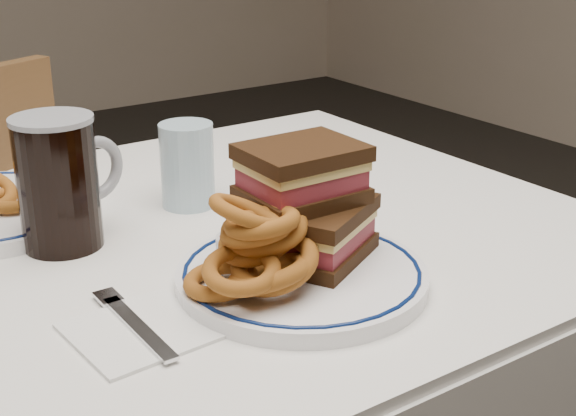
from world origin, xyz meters
TOP-DOWN VIEW (x-y plane):
  - dining_table at (0.00, 0.00)m, footprint 1.27×0.87m
  - main_plate at (0.13, -0.20)m, footprint 0.29×0.29m
  - reuben_sandwich at (0.16, -0.18)m, footprint 0.16×0.15m
  - onion_rings_main at (0.07, -0.21)m, footprint 0.14×0.13m
  - ketchup_ramekin at (0.09, -0.14)m, footprint 0.05×0.05m
  - beer_mug at (-0.05, 0.06)m, footprint 0.15×0.10m
  - water_glass at (0.15, 0.10)m, footprint 0.08×0.08m
  - napkin_fork at (-0.07, -0.19)m, footprint 0.14×0.17m

SIDE VIEW (x-z plane):
  - dining_table at x=0.00m, z-range 0.27..1.02m
  - napkin_fork at x=-0.07m, z-range 0.75..0.76m
  - main_plate at x=0.13m, z-range 0.75..0.77m
  - ketchup_ramekin at x=0.09m, z-range 0.77..0.80m
  - water_glass at x=0.15m, z-range 0.75..0.87m
  - onion_rings_main at x=0.07m, z-range 0.76..0.88m
  - beer_mug at x=-0.05m, z-range 0.75..0.92m
  - reuben_sandwich at x=0.16m, z-range 0.77..0.91m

